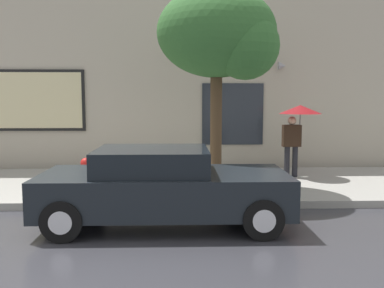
{
  "coord_description": "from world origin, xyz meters",
  "views": [
    {
      "loc": [
        1.53,
        -6.86,
        2.15
      ],
      "look_at": [
        1.79,
        1.8,
        1.2
      ],
      "focal_mm": 38.67,
      "sensor_mm": 36.0,
      "label": 1
    }
  ],
  "objects_px": {
    "fire_hydrant": "(86,174)",
    "parked_car": "(163,187)",
    "pedestrian_with_umbrella": "(298,119)",
    "street_tree": "(222,36)"
  },
  "relations": [
    {
      "from": "street_tree",
      "to": "pedestrian_with_umbrella",
      "type": "bearing_deg",
      "value": 34.05
    },
    {
      "from": "fire_hydrant",
      "to": "street_tree",
      "type": "distance_m",
      "value": 4.22
    },
    {
      "from": "fire_hydrant",
      "to": "street_tree",
      "type": "relative_size",
      "value": 0.16
    },
    {
      "from": "street_tree",
      "to": "fire_hydrant",
      "type": "bearing_deg",
      "value": 179.94
    },
    {
      "from": "pedestrian_with_umbrella",
      "to": "street_tree",
      "type": "relative_size",
      "value": 0.42
    },
    {
      "from": "fire_hydrant",
      "to": "street_tree",
      "type": "bearing_deg",
      "value": -0.06
    },
    {
      "from": "fire_hydrant",
      "to": "parked_car",
      "type": "bearing_deg",
      "value": -50.0
    },
    {
      "from": "parked_car",
      "to": "street_tree",
      "type": "xyz_separation_m",
      "value": [
        1.21,
        2.11,
        2.82
      ]
    },
    {
      "from": "parked_car",
      "to": "pedestrian_with_umbrella",
      "type": "distance_m",
      "value": 4.93
    },
    {
      "from": "fire_hydrant",
      "to": "pedestrian_with_umbrella",
      "type": "xyz_separation_m",
      "value": [
        5.07,
        1.41,
        1.15
      ]
    }
  ]
}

